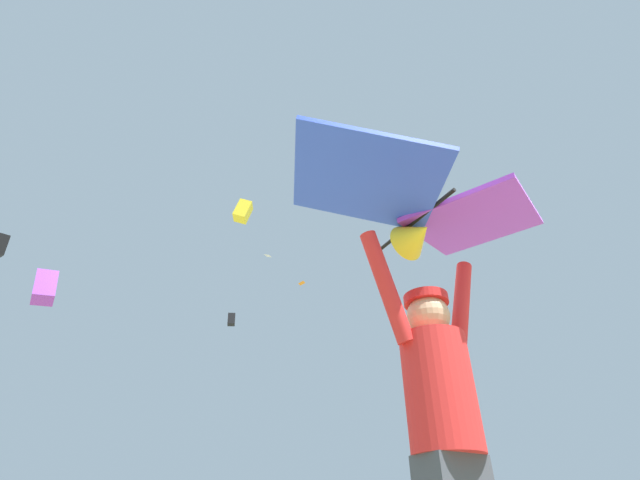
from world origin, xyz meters
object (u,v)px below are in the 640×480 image
Objects in this scene: distant_kite_white_far_center at (268,255)px; distant_kite_purple_overhead_distant at (342,181)px; distant_kite_yellow_low_left at (243,211)px; kite_flyer_person at (445,427)px; held_stunt_kite at (422,210)px; distant_kite_purple_low_right at (45,288)px; distant_kite_orange_high_right at (302,283)px; distant_kite_black_high_left at (231,320)px.

distant_kite_white_far_center is 7.33m from distant_kite_purple_overhead_distant.
distant_kite_yellow_low_left is at bearing -122.55° from distant_kite_white_far_center.
distant_kite_yellow_low_left is at bearing 76.93° from kite_flyer_person.
distant_kite_yellow_low_left is 8.50m from distant_kite_purple_overhead_distant.
distant_kite_purple_low_right reaches higher than held_stunt_kite.
distant_kite_purple_overhead_distant reaches higher than distant_kite_orange_high_right.
distant_kite_black_high_left is at bearing 98.13° from distant_kite_orange_high_right.
distant_kite_orange_high_right is (7.35, 7.58, 1.16)m from distant_kite_yellow_low_left.
distant_kite_orange_high_right is (0.72, 7.18, -4.14)m from distant_kite_purple_overhead_distant.
distant_kite_black_high_left is 2.37× the size of distant_kite_orange_high_right.
distant_kite_purple_overhead_distant reaches higher than distant_kite_black_high_left.
distant_kite_purple_overhead_distant is at bearing -66.79° from distant_kite_white_far_center.
distant_kite_purple_overhead_distant reaches higher than distant_kite_white_far_center.
distant_kite_black_high_left is at bearing 63.22° from distant_kite_purple_low_right.
distant_kite_orange_high_right is (14.08, 13.53, 10.16)m from distant_kite_purple_low_right.
distant_kite_yellow_low_left is 2.65× the size of distant_kite_orange_high_right.
held_stunt_kite reaches higher than kite_flyer_person.
distant_kite_white_far_center is (7.91, 23.02, 14.55)m from held_stunt_kite.
distant_kite_yellow_low_left is (3.85, 16.57, 13.85)m from kite_flyer_person.
distant_kite_purple_overhead_distant is (10.47, 17.05, 17.93)m from held_stunt_kite.
distant_kite_white_far_center is at bearing 71.03° from held_stunt_kite.
distant_kite_black_high_left reaches higher than held_stunt_kite.
distant_kite_purple_overhead_distant is 2.32× the size of distant_kite_orange_high_right.
distant_kite_purple_overhead_distant is at bearing 3.45° from distant_kite_yellow_low_left.
distant_kite_white_far_center is 0.53× the size of distant_kite_purple_low_right.
distant_kite_black_high_left is 1.02× the size of distant_kite_purple_overhead_distant.
distant_kite_yellow_low_left is at bearing -107.03° from distant_kite_black_high_left.
distant_kite_white_far_center reaches higher than held_stunt_kite.
distant_kite_yellow_low_left is (3.85, 16.65, 12.63)m from held_stunt_kite.
distant_kite_yellow_low_left is 2.48× the size of distant_kite_white_far_center.
distant_kite_orange_high_right reaches higher than held_stunt_kite.
distant_kite_yellow_low_left is 7.80m from distant_kite_white_far_center.
distant_kite_white_far_center is at bearing -97.73° from distant_kite_black_high_left.
distant_kite_white_far_center is 0.46× the size of distant_kite_purple_overhead_distant.
distant_kite_orange_high_right is at bearing 65.13° from kite_flyer_person.
distant_kite_orange_high_right is (3.28, 1.21, -0.75)m from distant_kite_white_far_center.
distant_kite_purple_low_right is 0.86× the size of distant_kite_purple_overhead_distant.
distant_kite_purple_overhead_distant reaches higher than held_stunt_kite.
distant_kite_purple_overhead_distant is at bearing 58.44° from held_stunt_kite.
distant_kite_black_high_left is at bearing 82.27° from distant_kite_white_far_center.
distant_kite_black_high_left is 2.21× the size of distant_kite_white_far_center.
held_stunt_kite is 11.66m from distant_kite_purple_low_right.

